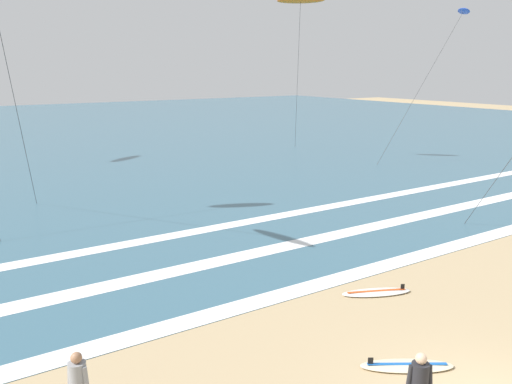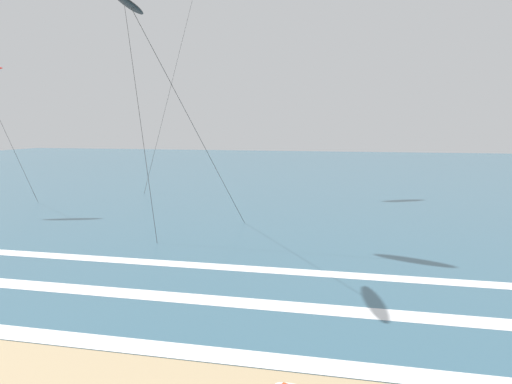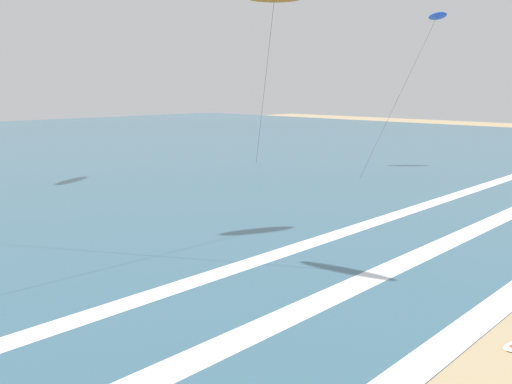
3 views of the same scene
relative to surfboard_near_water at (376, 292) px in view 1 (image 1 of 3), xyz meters
name	(u,v)px [view 1 (image 1 of 3)]	position (x,y,z in m)	size (l,w,h in m)	color
ocean_surface	(10,136)	(-2.29, 46.06, -0.04)	(140.00, 90.00, 0.01)	#386075
wave_foam_shoreline	(251,304)	(-3.49, 1.46, -0.03)	(49.42, 0.79, 0.01)	white
wave_foam_mid_break	(226,260)	(-2.27, 4.92, -0.03)	(47.97, 0.87, 0.01)	white
wave_foam_outer_break	(193,232)	(-1.74, 8.45, -0.03)	(56.89, 0.78, 0.01)	white
surfboard_near_water	(376,292)	(0.00, 0.00, 0.00)	(2.16, 1.42, 0.25)	silver
surfboard_foreground_flat	(407,366)	(-2.39, -3.23, 0.00)	(2.09, 1.65, 0.25)	beige
kite_orange_low_near	(300,2)	(12.28, 19.52, 10.75)	(5.43, 6.90, 11.08)	orange
kite_blue_mid_center	(463,12)	(21.75, 13.71, 10.13)	(7.34, 2.98, 10.45)	blue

